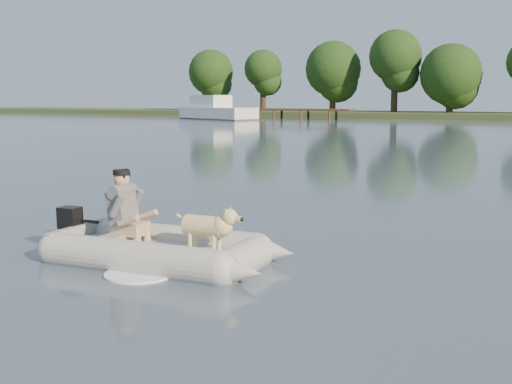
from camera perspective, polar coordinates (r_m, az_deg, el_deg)
The scene contains 7 objects.
water at distance 8.30m, azimuth -5.88°, elevation -6.73°, with size 160.00×160.00×0.00m, color slate.
dock at distance 66.10m, azimuth 1.16°, elevation 6.99°, with size 18.00×2.00×1.04m, color #4C331E, non-canonical shape.
dinghy at distance 8.53m, azimuth -8.31°, elevation -2.62°, with size 4.23×2.78×1.28m, color #A8A7A2, non-canonical shape.
man at distance 8.90m, azimuth -11.69°, elevation -1.12°, with size 0.67×0.57×0.99m, color #5E5F62, non-canonical shape.
dog at distance 8.29m, azimuth -4.63°, elevation -3.34°, with size 0.86×0.31×0.57m, color tan, non-canonical shape.
outboard_motor at distance 9.48m, azimuth -16.16°, elevation -3.34°, with size 0.38×0.27×0.73m, color black, non-canonical shape.
cabin_cruiser at distance 63.12m, azimuth -3.42°, elevation 7.52°, with size 9.07×3.24×2.81m, color white, non-canonical shape.
Camera 1 is at (4.57, -6.58, 2.16)m, focal length 45.00 mm.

